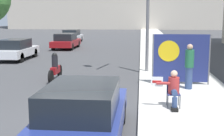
# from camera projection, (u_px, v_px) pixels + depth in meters

# --- Properties ---
(ground_plane) EXTENTS (160.00, 160.00, 0.00)m
(ground_plane) POSITION_uv_depth(u_px,v_px,m) (78.00, 127.00, 8.47)
(ground_plane) COLOR #444447
(sidewalk_curb) EXTENTS (3.56, 90.00, 0.14)m
(sidewalk_curb) POSITION_uv_depth(u_px,v_px,m) (164.00, 56.00, 22.87)
(sidewalk_curb) COLOR beige
(sidewalk_curb) RESTS_ON ground_plane
(seated_protester) EXTENTS (0.92, 0.77, 1.17)m
(seated_protester) POSITION_uv_depth(u_px,v_px,m) (173.00, 88.00, 9.68)
(seated_protester) COLOR #474C56
(seated_protester) RESTS_ON sidewalk_curb
(jogger_on_sidewalk) EXTENTS (0.34, 0.34, 1.76)m
(jogger_on_sidewalk) POSITION_uv_depth(u_px,v_px,m) (189.00, 66.00, 12.11)
(jogger_on_sidewalk) COLOR #334775
(jogger_on_sidewalk) RESTS_ON sidewalk_curb
(pedestrian_behind) EXTENTS (0.34, 0.34, 1.77)m
(pedestrian_behind) POSITION_uv_depth(u_px,v_px,m) (194.00, 60.00, 13.71)
(pedestrian_behind) COLOR black
(pedestrian_behind) RESTS_ON sidewalk_curb
(protest_banner) EXTENTS (2.37, 0.06, 2.09)m
(protest_banner) POSITION_uv_depth(u_px,v_px,m) (180.00, 58.00, 12.92)
(protest_banner) COLOR slate
(protest_banner) RESTS_ON sidewalk_curb
(traffic_light_pole) EXTENTS (2.39, 2.15, 5.14)m
(traffic_light_pole) POSITION_uv_depth(u_px,v_px,m) (131.00, 4.00, 15.90)
(traffic_light_pole) COLOR slate
(traffic_light_pole) RESTS_ON sidewalk_curb
(parked_car_curbside) EXTENTS (1.86, 4.57, 1.42)m
(parked_car_curbside) POSITION_uv_depth(u_px,v_px,m) (82.00, 114.00, 7.29)
(parked_car_curbside) COLOR navy
(parked_car_curbside) RESTS_ON ground_plane
(car_on_road_nearest) EXTENTS (1.86, 4.26, 1.41)m
(car_on_road_nearest) POSITION_uv_depth(u_px,v_px,m) (16.00, 49.00, 21.26)
(car_on_road_nearest) COLOR silver
(car_on_road_nearest) RESTS_ON ground_plane
(car_on_road_midblock) EXTENTS (1.86, 4.50, 1.40)m
(car_on_road_midblock) POSITION_uv_depth(u_px,v_px,m) (66.00, 41.00, 28.36)
(car_on_road_midblock) COLOR maroon
(car_on_road_midblock) RESTS_ON ground_plane
(car_on_road_distant) EXTENTS (1.77, 4.38, 1.44)m
(car_on_road_distant) POSITION_uv_depth(u_px,v_px,m) (72.00, 36.00, 34.92)
(car_on_road_distant) COLOR silver
(car_on_road_distant) RESTS_ON ground_plane
(motorcycle_on_road) EXTENTS (0.28, 2.12, 1.30)m
(motorcycle_on_road) POSITION_uv_depth(u_px,v_px,m) (55.00, 68.00, 14.51)
(motorcycle_on_road) COLOR maroon
(motorcycle_on_road) RESTS_ON ground_plane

